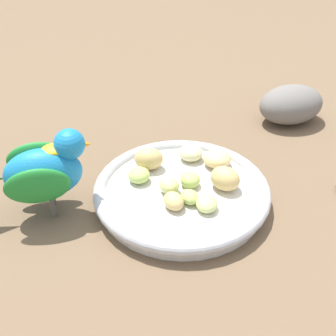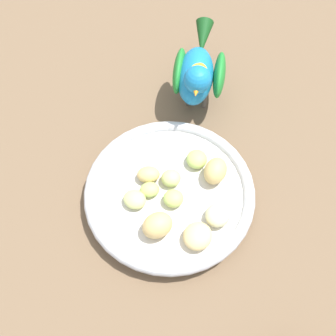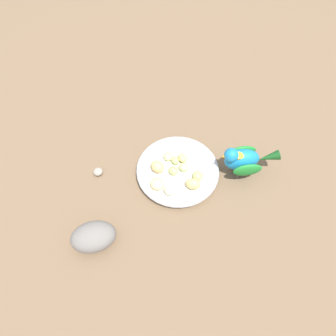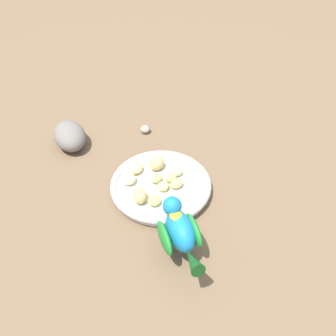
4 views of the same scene
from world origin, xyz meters
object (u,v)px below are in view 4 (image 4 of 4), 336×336
Objects in this scene: apple_piece_5 at (154,201)px; apple_piece_6 at (135,168)px; apple_piece_3 at (171,178)px; rock_large at (70,136)px; apple_piece_1 at (157,178)px; feeding_bowl at (161,186)px; apple_piece_0 at (157,163)px; apple_piece_2 at (177,185)px; parrot at (179,231)px; apple_piece_9 at (129,179)px; apple_piece_8 at (140,196)px; apple_piece_4 at (163,186)px; apple_piece_7 at (176,172)px; pebble_0 at (145,129)px.

apple_piece_6 is (0.11, 0.02, 0.00)m from apple_piece_5.
rock_large is (0.21, 0.20, 0.00)m from apple_piece_3.
apple_piece_1 is at bearing -138.34° from apple_piece_6.
feeding_bowl is at bearing 100.60° from apple_piece_3.
apple_piece_2 is (-0.08, -0.03, -0.01)m from apple_piece_0.
apple_piece_3 is at bearing -14.54° from parrot.
apple_piece_6 and apple_piece_9 have the same top height.
apple_piece_8 is 0.36× the size of rock_large.
apple_piece_4 is at bearing -168.18° from apple_piece_1.
apple_piece_8 is at bearing 132.77° from apple_piece_1.
apple_piece_2 is 0.32m from rock_large.
parrot is (-0.23, -0.03, 0.04)m from apple_piece_6.
apple_piece_7 is at bearing -77.84° from apple_piece_1.
feeding_bowl is 0.03m from apple_piece_3.
apple_piece_6 is at bearing 158.73° from pebble_0.
apple_piece_4 is at bearing 131.97° from apple_piece_7.
apple_piece_2 is at bearing -138.67° from rock_large.
apple_piece_1 is at bearing 11.82° from apple_piece_4.
parrot is (-0.16, 0.01, 0.04)m from apple_piece_4.
apple_piece_8 is at bearing 145.82° from apple_piece_0.
apple_piece_7 is at bearing -42.69° from apple_piece_3.
parrot is at bearing -164.44° from apple_piece_9.
apple_piece_1 is 0.68× the size of apple_piece_8.
rock_large is at bearing 39.53° from apple_piece_6.
feeding_bowl is 0.06m from apple_piece_5.
parrot reaches higher than apple_piece_6.
apple_piece_9 is 0.21m from parrot.
apple_piece_6 is at bearing 44.74° from apple_piece_2.
parrot reaches higher than apple_piece_5.
apple_piece_6 is 1.25× the size of apple_piece_7.
apple_piece_8 is (-0.06, 0.10, 0.01)m from apple_piece_7.
apple_piece_0 is at bearing -93.84° from apple_piece_6.
feeding_bowl is 8.53× the size of apple_piece_1.
apple_piece_0 reaches higher than apple_piece_1.
apple_piece_8 is at bearing 15.27° from parrot.
pebble_0 is (0.27, -0.05, -0.02)m from apple_piece_5.
parrot is at bearing 164.02° from apple_piece_2.
apple_piece_1 is 1.00× the size of pebble_0.
apple_piece_1 is 0.87× the size of apple_piece_2.
apple_piece_7 is 0.78× the size of apple_piece_8.
rock_large is at bearing 43.59° from apple_piece_3.
apple_piece_7 is at bearing -112.37° from apple_piece_6.
apple_piece_8 is (-0.09, 0.06, 0.00)m from apple_piece_0.
apple_piece_4 reaches higher than apple_piece_7.
apple_piece_6 reaches higher than apple_piece_5.
apple_piece_1 reaches higher than pebble_0.
apple_piece_5 is (-0.05, 0.03, 0.01)m from feeding_bowl.
apple_piece_7 is 0.92× the size of apple_piece_9.
apple_piece_9 is 0.30× the size of rock_large.
pebble_0 is (0.22, -0.02, -0.00)m from feeding_bowl.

